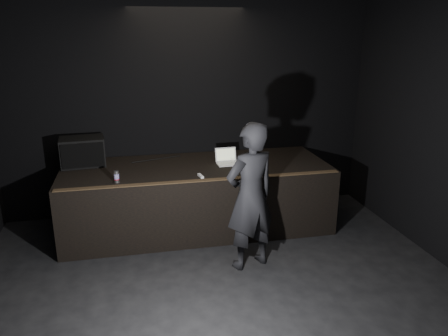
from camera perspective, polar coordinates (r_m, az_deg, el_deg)
name	(u,v)px	position (r m, az deg, el deg)	size (l,w,h in m)	color
room_walls	(242,144)	(3.77, 2.34, 3.21)	(6.10, 7.10, 3.52)	black
stage_riser	(197,196)	(6.79, -3.55, -3.71)	(4.00, 1.50, 1.00)	black
riser_lip	(204,180)	(5.96, -2.60, -1.59)	(3.92, 0.10, 0.01)	brown
stage_monitor	(83,152)	(6.91, -17.98, 2.05)	(0.68, 0.52, 0.43)	black
cable	(156,159)	(7.00, -8.84, 1.15)	(0.02, 0.02, 0.80)	black
laptop	(227,160)	(6.71, 0.39, 1.11)	(0.34, 0.31, 0.23)	silver
beer_can	(116,177)	(6.03, -13.87, -1.11)	(0.07, 0.07, 0.16)	silver
plastic_cup	(233,161)	(6.67, 1.18, 0.91)	(0.08, 0.08, 0.10)	white
wii_remote	(201,176)	(6.10, -3.08, -1.04)	(0.04, 0.17, 0.03)	white
person	(250,197)	(5.50, 3.46, -3.77)	(0.70, 0.46, 1.92)	black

